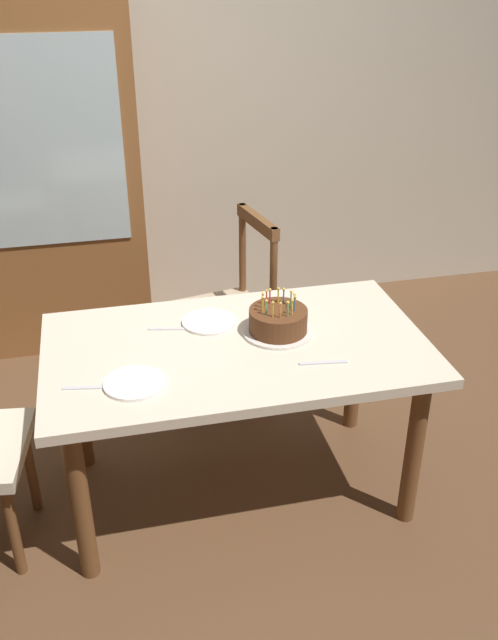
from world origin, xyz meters
name	(u,v)px	position (x,y,z in m)	size (l,w,h in m)	color
ground	(238,488)	(0.00, 0.00, 0.00)	(6.40, 6.40, 0.00)	brown
back_wall	(168,99)	(0.00, 1.85, 1.30)	(6.40, 0.10, 2.60)	beige
dining_table	(237,365)	(0.00, 0.00, 0.63)	(1.47, 0.85, 0.73)	beige
birthday_cake	(278,322)	(0.18, 0.05, 0.78)	(0.28, 0.28, 0.17)	silver
plate_near_celebrant	(135,383)	(-0.41, -0.19, 0.73)	(0.22, 0.22, 0.01)	white
plate_far_side	(209,322)	(-0.07, 0.19, 0.73)	(0.22, 0.22, 0.01)	white
fork_near_celebrant	(88,388)	(-0.57, -0.18, 0.73)	(0.18, 0.02, 0.01)	silver
fork_far_side	(170,329)	(-0.23, 0.17, 0.73)	(0.18, 0.02, 0.01)	silver
fork_near_guest	(323,363)	(0.28, -0.21, 0.73)	(0.18, 0.02, 0.01)	silver
chair_spindle_back	(226,314)	(0.11, 0.75, 0.46)	(0.52, 0.52, 0.95)	tan
china_cabinet	(37,182)	(-0.77, 1.56, 0.95)	(1.10, 0.45, 1.90)	brown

